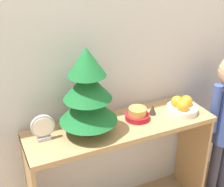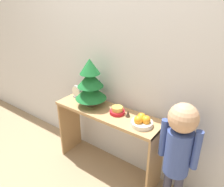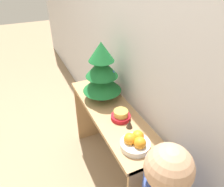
{
  "view_description": "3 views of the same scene",
  "coord_description": "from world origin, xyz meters",
  "views": [
    {
      "loc": [
        -0.69,
        -1.2,
        1.65
      ],
      "look_at": [
        -0.05,
        0.18,
        0.9
      ],
      "focal_mm": 50.0,
      "sensor_mm": 36.0,
      "label": 1
    },
    {
      "loc": [
        1.13,
        -1.29,
        1.74
      ],
      "look_at": [
        0.05,
        0.19,
        0.89
      ],
      "focal_mm": 35.0,
      "sensor_mm": 36.0,
      "label": 2
    },
    {
      "loc": [
        1.22,
        -0.4,
        1.71
      ],
      "look_at": [
        0.03,
        0.15,
        0.88
      ],
      "focal_mm": 35.0,
      "sensor_mm": 36.0,
      "label": 3
    }
  ],
  "objects": [
    {
      "name": "ground_plane",
      "position": [
        0.0,
        0.0,
        0.0
      ],
      "size": [
        12.0,
        12.0,
        0.0
      ],
      "primitive_type": "plane",
      "color": "#997F60"
    },
    {
      "name": "singing_bowl",
      "position": [
        0.11,
        0.18,
        0.73
      ],
      "size": [
        0.14,
        0.14,
        0.07
      ],
      "color": "#AD1923",
      "rests_on": "console_table"
    },
    {
      "name": "desk_clock",
      "position": [
        -0.44,
        0.2,
        0.77
      ],
      "size": [
        0.13,
        0.04,
        0.15
      ],
      "color": "#B2B2B7",
      "rests_on": "console_table"
    },
    {
      "name": "child_figure",
      "position": [
        0.75,
        0.09,
        0.67
      ],
      "size": [
        0.32,
        0.22,
        1.04
      ],
      "color": "#38384C",
      "rests_on": "ground_plane"
    },
    {
      "name": "figurine",
      "position": [
        0.22,
        0.19,
        0.73
      ],
      "size": [
        0.05,
        0.05,
        0.06
      ],
      "color": "#382D23",
      "rests_on": "console_table"
    },
    {
      "name": "mini_tree",
      "position": [
        -0.2,
        0.17,
        0.94
      ],
      "size": [
        0.31,
        0.31,
        0.49
      ],
      "color": "#4C3828",
      "rests_on": "console_table"
    },
    {
      "name": "back_wall",
      "position": [
        0.0,
        0.38,
        1.25
      ],
      "size": [
        7.0,
        0.05,
        2.5
      ],
      "primitive_type": "cube",
      "color": "silver",
      "rests_on": "ground_plane"
    },
    {
      "name": "fruit_bowl",
      "position": [
        0.4,
        0.14,
        0.74
      ],
      "size": [
        0.19,
        0.19,
        0.1
      ],
      "color": "silver",
      "rests_on": "console_table"
    },
    {
      "name": "console_table",
      "position": [
        0.0,
        0.17,
        0.54
      ],
      "size": [
        1.11,
        0.33,
        0.7
      ],
      "color": "tan",
      "rests_on": "ground_plane"
    }
  ]
}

